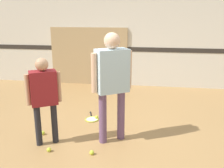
% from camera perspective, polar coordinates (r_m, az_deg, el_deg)
% --- Properties ---
extents(ground_plane, '(16.00, 16.00, 0.00)m').
position_cam_1_polar(ground_plane, '(4.07, -1.78, -13.25)').
color(ground_plane, '#A87F4C').
extents(wall_back, '(16.00, 0.07, 3.20)m').
position_cam_1_polar(wall_back, '(6.89, 3.23, 12.71)').
color(wall_back, silver).
rests_on(wall_back, ground_plane).
extents(wall_panel, '(2.16, 0.05, 1.60)m').
position_cam_1_polar(wall_panel, '(7.09, -5.29, 6.30)').
color(wall_panel, tan).
rests_on(wall_panel, ground_plane).
extents(person_instructor, '(0.57, 0.48, 1.72)m').
position_cam_1_polar(person_instructor, '(3.75, 0.00, 1.72)').
color(person_instructor, '#6B4C70').
rests_on(person_instructor, ground_plane).
extents(person_student_left, '(0.46, 0.37, 1.36)m').
position_cam_1_polar(person_student_left, '(3.85, -15.31, -1.87)').
color(person_student_left, '#232328').
rests_on(person_student_left, ground_plane).
extents(racket_spare_on_floor, '(0.33, 0.52, 0.03)m').
position_cam_1_polar(racket_spare_on_floor, '(4.89, -4.66, -7.92)').
color(racket_spare_on_floor, '#C6D838').
rests_on(racket_spare_on_floor, ground_plane).
extents(tennis_ball_near_instructor, '(0.07, 0.07, 0.07)m').
position_cam_1_polar(tennis_ball_near_instructor, '(3.76, -4.63, -15.35)').
color(tennis_ball_near_instructor, '#CCE038').
rests_on(tennis_ball_near_instructor, ground_plane).
extents(tennis_ball_by_spare_racket, '(0.07, 0.07, 0.07)m').
position_cam_1_polar(tennis_ball_by_spare_racket, '(4.89, -3.57, -7.57)').
color(tennis_ball_by_spare_racket, '#CCE038').
rests_on(tennis_ball_by_spare_racket, ground_plane).
extents(tennis_ball_stray_left, '(0.07, 0.07, 0.07)m').
position_cam_1_polar(tennis_ball_stray_left, '(4.45, -15.53, -10.70)').
color(tennis_ball_stray_left, '#CCE038').
rests_on(tennis_ball_stray_left, ground_plane).
extents(tennis_ball_stray_right, '(0.07, 0.07, 0.07)m').
position_cam_1_polar(tennis_ball_stray_right, '(3.93, -14.21, -14.35)').
color(tennis_ball_stray_right, '#CCE038').
rests_on(tennis_ball_stray_right, ground_plane).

